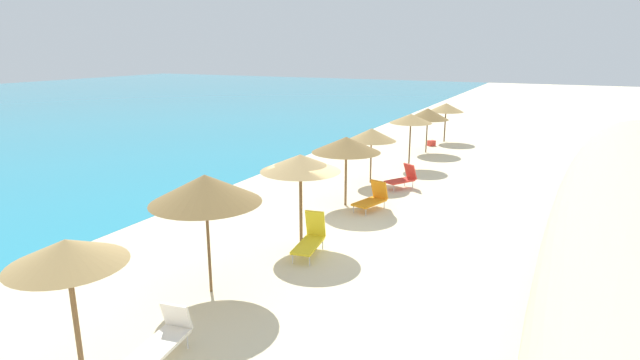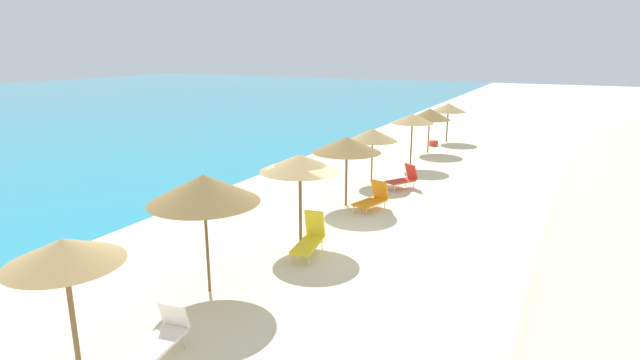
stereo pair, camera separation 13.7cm
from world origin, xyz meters
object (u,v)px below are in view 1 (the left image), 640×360
Objects in this scene: lounge_chair_3 at (311,238)px; beach_umbrella_6 at (346,145)px; beach_umbrella_4 at (205,189)px; beach_umbrella_8 at (411,119)px; beach_umbrella_5 at (300,163)px; beach_umbrella_10 at (446,108)px; beach_umbrella_3 at (67,253)px; lounge_chair_1 at (403,178)px; beach_umbrella_7 at (372,135)px; beach_umbrella_9 at (428,114)px; lounge_chair_2 at (163,339)px; cooler_box at (431,143)px; lounge_chair_0 at (372,198)px.

beach_umbrella_6 is at bearing -87.59° from lounge_chair_3.
beach_umbrella_4 reaches higher than beach_umbrella_8.
beach_umbrella_5 is 1.05× the size of beach_umbrella_8.
beach_umbrella_10 reaches higher than lounge_chair_3.
beach_umbrella_3 is 1.78× the size of lounge_chair_1.
beach_umbrella_9 is at bearing -3.65° from beach_umbrella_7.
lounge_chair_2 is (-22.23, -0.62, -1.82)m from beach_umbrella_9.
beach_umbrella_9 reaches higher than cooler_box.
lounge_chair_1 reaches higher than cooler_box.
lounge_chair_3 is (-16.29, -0.80, -1.77)m from beach_umbrella_9.
beach_umbrella_7 is 1.51× the size of lounge_chair_3.
beach_umbrella_6 is 11.46m from beach_umbrella_9.
beach_umbrella_8 reaches higher than beach_umbrella_7.
cooler_box is at bearing 168.66° from beach_umbrella_10.
lounge_chair_1 is (3.30, -1.27, -1.91)m from beach_umbrella_6.
beach_umbrella_10 is at bearing -3.15° from beach_umbrella_7.
lounge_chair_1 is (-12.18, -0.97, -1.74)m from beach_umbrella_10.
beach_umbrella_4 is 1.93× the size of lounge_chair_2.
beach_umbrella_5 is (3.83, -0.51, -0.10)m from beach_umbrella_4.
cooler_box is at bearing 1.25° from beach_umbrella_5.
lounge_chair_3 is at bearing -168.75° from beach_umbrella_6.
beach_umbrella_10 is at bearing -1.17° from beach_umbrella_3.
beach_umbrella_6 reaches higher than beach_umbrella_9.
beach_umbrella_6 is (4.25, 0.33, -0.19)m from beach_umbrella_5.
cooler_box is (25.46, -0.19, -2.27)m from beach_umbrella_3.
beach_umbrella_7 is 0.96× the size of beach_umbrella_9.
lounge_chair_1 is at bearing -101.06° from lounge_chair_3.
beach_umbrella_6 is at bearing -179.75° from cooler_box.
beach_umbrella_3 is at bearing 114.58° from lounge_chair_1.
lounge_chair_2 is at bearing -178.52° from beach_umbrella_8.
lounge_chair_0 is at bearing 117.62° from lounge_chair_1.
beach_umbrella_9 is 1.03× the size of beach_umbrella_10.
lounge_chair_0 is at bearing -175.23° from beach_umbrella_9.
beach_umbrella_3 is at bearing 178.88° from beach_umbrella_4.
lounge_chair_1 is at bearing -172.20° from beach_umbrella_9.
cooler_box is at bearing -52.31° from lounge_chair_1.
beach_umbrella_3 is 7.37m from lounge_chair_3.
lounge_chair_3 is (-8.47, -1.30, -1.71)m from beach_umbrella_7.
beach_umbrella_5 is at bearing -4.37° from beach_umbrella_3.
cooler_box is at bearing -1.62° from beach_umbrella_7.
beach_umbrella_10 is 1.52× the size of lounge_chair_3.
beach_umbrella_4 is 3.87m from beach_umbrella_5.
lounge_chair_1 is 0.92× the size of lounge_chair_3.
beach_umbrella_6 is 13.81m from cooler_box.
beach_umbrella_4 is 19.55m from beach_umbrella_9.
beach_umbrella_10 is at bearing -2.18° from beach_umbrella_9.
lounge_chair_3 is 3.88× the size of cooler_box.
lounge_chair_0 is (-11.51, -0.96, -1.82)m from beach_umbrella_9.
lounge_chair_0 is (11.78, -1.36, -2.01)m from beach_umbrella_3.
beach_umbrella_7 is 8.74m from lounge_chair_3.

